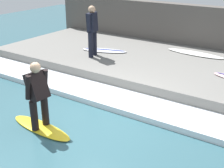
% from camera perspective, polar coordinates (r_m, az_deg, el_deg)
% --- Properties ---
extents(ground_plane, '(28.00, 28.00, 0.00)m').
position_cam_1_polar(ground_plane, '(7.36, -3.01, -6.73)').
color(ground_plane, '#335B66').
extents(concrete_ledge, '(4.40, 12.09, 0.41)m').
position_cam_1_polar(concrete_ledge, '(10.40, 10.04, 3.05)').
color(concrete_ledge, slate).
rests_on(concrete_ledge, ground_plane).
extents(back_wall, '(0.50, 12.69, 1.92)m').
position_cam_1_polar(back_wall, '(12.41, 15.07, 9.35)').
color(back_wall, '#544F49').
rests_on(back_wall, ground_plane).
extents(wave_foam_crest, '(1.14, 11.48, 0.15)m').
position_cam_1_polar(wave_foam_crest, '(8.16, 1.80, -3.06)').
color(wave_foam_crest, silver).
rests_on(wave_foam_crest, ground_plane).
extents(surfboard_riding, '(0.57, 1.78, 0.06)m').
position_cam_1_polar(surfboard_riding, '(7.19, -12.84, -7.78)').
color(surfboard_riding, yellow).
rests_on(surfboard_riding, ground_plane).
extents(surfer_riding, '(0.56, 0.43, 1.50)m').
position_cam_1_polar(surfer_riding, '(6.81, -13.45, -1.45)').
color(surfer_riding, black).
rests_on(surfer_riding, surfboard_riding).
extents(surfer_waiting_near, '(0.57, 0.36, 1.69)m').
position_cam_1_polar(surfer_waiting_near, '(10.50, -3.63, 10.10)').
color(surfer_waiting_near, black).
rests_on(surfer_waiting_near, concrete_ledge).
extents(surfboard_waiting_near, '(1.01, 1.72, 0.07)m').
position_cam_1_polar(surfboard_waiting_near, '(11.29, -1.42, 6.18)').
color(surfboard_waiting_near, silver).
rests_on(surfboard_waiting_near, concrete_ledge).
extents(surfboard_spare, '(0.62, 2.09, 0.06)m').
position_cam_1_polar(surfboard_spare, '(11.30, 14.98, 5.43)').
color(surfboard_spare, white).
rests_on(surfboard_spare, concrete_ledge).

